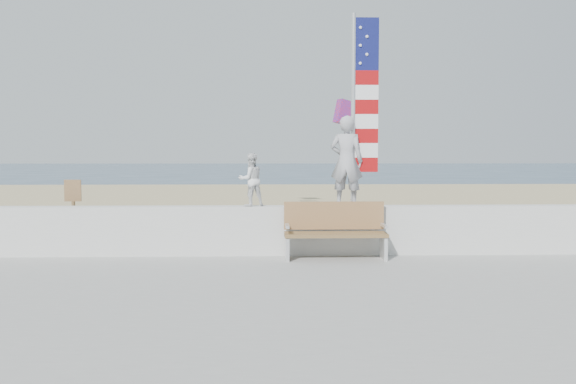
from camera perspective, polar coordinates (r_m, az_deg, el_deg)
name	(u,v)px	position (r m, az deg, el deg)	size (l,w,h in m)	color
ground	(279,288)	(9.38, -0.88, -8.98)	(220.00, 220.00, 0.00)	#2D425A
sand	(274,220)	(18.26, -1.34, -2.65)	(90.00, 40.00, 0.08)	tan
boardwalk	(286,376)	(5.50, -0.18, -16.81)	(50.00, 12.40, 0.10)	#9B9B96
seawall	(277,230)	(11.24, -1.05, -3.60)	(30.00, 0.35, 0.90)	silver
adult	(346,161)	(11.24, 5.49, 2.91)	(0.60, 0.40, 1.65)	#9E9EA4
child	(251,180)	(11.16, -3.49, 1.16)	(0.47, 0.37, 0.97)	white
bench	(335,230)	(10.84, 4.41, -3.57)	(1.80, 0.57, 1.00)	olive
flag	(360,101)	(11.31, 6.77, 8.41)	(0.50, 0.08, 3.50)	white
parafoil_kite	(357,116)	(15.30, 6.45, 7.11)	(1.16, 0.64, 0.78)	red
sign	(73,210)	(12.48, -19.44, -1.63)	(0.32, 0.07, 1.46)	olive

